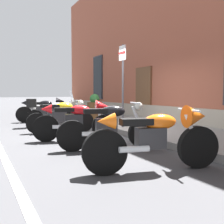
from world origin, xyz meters
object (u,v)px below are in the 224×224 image
object	(u,v)px
motorcycle_black_sport	(45,109)
motorcycle_black_naked	(110,127)
motorcycle_silver_touring	(52,112)
motorcycle_red_sport	(79,118)
motorcycle_orange_sport	(159,135)
barrel_planter	(95,108)
parking_sign	(123,74)
motorcycle_yellow_naked	(61,117)

from	to	relation	value
motorcycle_black_sport	motorcycle_black_naked	distance (m)	5.86
motorcycle_black_sport	motorcycle_silver_touring	distance (m)	1.59
motorcycle_red_sport	motorcycle_black_naked	bearing A→B (deg)	8.25
motorcycle_black_sport	motorcycle_orange_sport	bearing A→B (deg)	-0.61
motorcycle_red_sport	barrel_planter	bearing A→B (deg)	150.49
motorcycle_black_naked	parking_sign	distance (m)	2.84
motorcycle_yellow_naked	barrel_planter	size ratio (longest dim) A/B	2.01
motorcycle_black_sport	motorcycle_red_sport	distance (m)	4.56
motorcycle_red_sport	motorcycle_orange_sport	xyz separation A→B (m)	(3.00, 0.16, -0.01)
motorcycle_black_naked	parking_sign	xyz separation A→B (m)	(-2.04, 1.50, 1.27)
motorcycle_red_sport	barrel_planter	world-z (taller)	barrel_planter
motorcycle_red_sport	parking_sign	world-z (taller)	parking_sign
motorcycle_silver_touring	barrel_planter	bearing A→B (deg)	107.25
motorcycle_yellow_naked	parking_sign	distance (m)	2.26
motorcycle_yellow_naked	motorcycle_orange_sport	size ratio (longest dim) A/B	0.94
motorcycle_silver_touring	motorcycle_orange_sport	bearing A→B (deg)	0.52
motorcycle_black_sport	motorcycle_yellow_naked	size ratio (longest dim) A/B	1.03
motorcycle_black_naked	parking_sign	world-z (taller)	parking_sign
motorcycle_silver_touring	parking_sign	xyz separation A→B (m)	(2.23, 1.59, 1.23)
motorcycle_black_sport	parking_sign	world-z (taller)	parking_sign
motorcycle_yellow_naked	motorcycle_red_sport	xyz separation A→B (m)	(1.52, -0.00, 0.07)
parking_sign	barrel_planter	distance (m)	3.08
motorcycle_black_sport	barrel_planter	distance (m)	2.04
motorcycle_silver_touring	motorcycle_orange_sport	distance (m)	5.97
motorcycle_red_sport	motorcycle_silver_touring	bearing A→B (deg)	177.99
motorcycle_orange_sport	parking_sign	size ratio (longest dim) A/B	0.87
parking_sign	barrel_planter	bearing A→B (deg)	173.49
motorcycle_silver_touring	motorcycle_red_sport	world-z (taller)	motorcycle_silver_touring
motorcycle_silver_touring	motorcycle_black_naked	distance (m)	4.28
motorcycle_orange_sport	motorcycle_black_sport	bearing A→B (deg)	179.39
parking_sign	motorcycle_black_sport	bearing A→B (deg)	-159.13
motorcycle_yellow_naked	motorcycle_black_naked	world-z (taller)	motorcycle_black_naked
motorcycle_silver_touring	motorcycle_black_naked	bearing A→B (deg)	1.15
parking_sign	motorcycle_orange_sport	bearing A→B (deg)	-22.33
motorcycle_orange_sport	parking_sign	distance (m)	4.22
motorcycle_orange_sport	barrel_planter	size ratio (longest dim) A/B	2.15
parking_sign	motorcycle_red_sport	bearing A→B (deg)	-66.52
motorcycle_black_naked	barrel_planter	xyz separation A→B (m)	(-4.87, 1.83, 0.09)
motorcycle_black_sport	motorcycle_red_sport	bearing A→B (deg)	-2.99
motorcycle_yellow_naked	motorcycle_red_sport	distance (m)	1.52
barrel_planter	motorcycle_black_sport	bearing A→B (deg)	-119.15
motorcycle_black_sport	parking_sign	xyz separation A→B (m)	(3.82, 1.46, 1.21)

